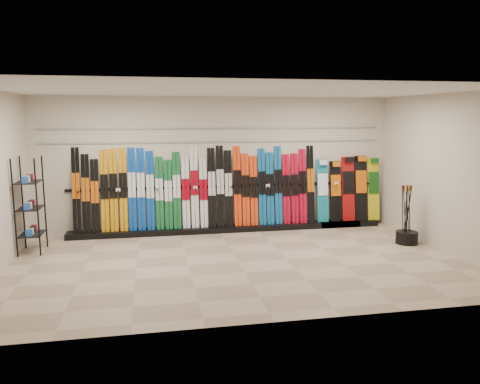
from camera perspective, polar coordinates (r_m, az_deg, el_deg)
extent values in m
plane|color=gray|center=(8.42, -0.20, -8.54)|extent=(8.00, 8.00, 0.00)
plane|color=beige|center=(10.54, -2.73, 3.40)|extent=(8.00, 0.00, 8.00)
plane|color=beige|center=(9.66, 23.83, 2.09)|extent=(0.00, 5.00, 5.00)
plane|color=silver|center=(8.03, -0.21, 12.30)|extent=(8.00, 8.00, 0.00)
cube|color=black|center=(10.60, -1.29, -4.45)|extent=(8.00, 0.40, 0.12)
cube|color=black|center=(10.48, -19.35, 0.23)|extent=(0.17, 0.29, 1.81)
cube|color=black|center=(10.45, -18.29, -0.16)|extent=(0.17, 0.27, 1.66)
cube|color=black|center=(10.43, -17.25, -0.43)|extent=(0.17, 0.25, 1.55)
cube|color=orange|center=(10.41, -16.19, 0.16)|extent=(0.17, 0.29, 1.75)
cube|color=orange|center=(10.39, -15.16, 0.24)|extent=(0.17, 0.29, 1.77)
cube|color=orange|center=(10.38, -14.06, 0.31)|extent=(0.17, 0.29, 1.78)
cube|color=#0A3FA2|center=(10.37, -13.03, 0.36)|extent=(0.17, 0.29, 1.79)
cube|color=#0A3FA2|center=(10.37, -11.98, 0.35)|extent=(0.17, 0.29, 1.77)
cube|color=#0A3FA2|center=(10.36, -10.88, 0.20)|extent=(0.17, 0.28, 1.70)
cube|color=#13602C|center=(10.37, -9.80, -0.13)|extent=(0.17, 0.26, 1.58)
cube|color=#13602C|center=(10.37, -8.73, -0.29)|extent=(0.17, 0.25, 1.51)
cube|color=#13602C|center=(10.38, -7.73, 0.21)|extent=(0.17, 0.27, 1.67)
cube|color=silver|center=(10.39, -6.63, -0.11)|extent=(0.17, 0.25, 1.55)
cube|color=silver|center=(10.41, -5.57, 0.64)|extent=(0.17, 0.29, 1.81)
cube|color=silver|center=(10.43, -4.47, -0.12)|extent=(0.17, 0.25, 1.52)
cube|color=black|center=(10.45, -3.47, 0.55)|extent=(0.17, 0.29, 1.75)
cube|color=black|center=(10.47, -2.43, 0.77)|extent=(0.17, 0.30, 1.82)
cube|color=black|center=(10.50, -1.42, 0.45)|extent=(0.17, 0.28, 1.69)
cube|color=#ED3B0F|center=(10.54, -0.33, 0.73)|extent=(0.17, 0.29, 1.78)
cube|color=#ED3B0F|center=(10.57, 0.70, 0.30)|extent=(0.17, 0.26, 1.62)
cube|color=#ED3B0F|center=(10.61, 1.71, 0.17)|extent=(0.17, 0.26, 1.56)
cube|color=#0F5796|center=(10.66, 2.70, 0.66)|extent=(0.17, 0.28, 1.72)
cube|color=#0F5796|center=(10.70, 3.68, 0.44)|extent=(0.17, 0.27, 1.64)
cube|color=#0F5796|center=(10.75, 4.68, 0.85)|extent=(0.17, 0.29, 1.77)
cube|color=#BA0620|center=(10.80, 5.66, 0.36)|extent=(0.17, 0.26, 1.58)
cube|color=#BA0620|center=(10.86, 6.68, 0.45)|extent=(0.17, 0.26, 1.60)
cube|color=#BA0620|center=(10.92, 7.65, 0.73)|extent=(0.17, 0.28, 1.70)
cube|color=black|center=(10.98, 8.60, 0.96)|extent=(0.17, 0.29, 1.78)
cube|color=#14728C|center=(11.10, 10.03, 0.16)|extent=(0.27, 0.23, 1.46)
cube|color=black|center=(11.21, 11.56, 0.09)|extent=(0.27, 0.22, 1.41)
cube|color=#990C0C|center=(11.34, 13.05, 0.38)|extent=(0.31, 0.23, 1.50)
cube|color=black|center=(11.47, 14.52, 0.47)|extent=(0.30, 0.24, 1.52)
cube|color=gold|center=(11.61, 15.95, 0.38)|extent=(0.29, 0.23, 1.47)
cube|color=black|center=(9.68, -24.24, -1.47)|extent=(0.40, 0.60, 1.82)
cylinder|color=black|center=(10.15, 19.65, -5.25)|extent=(0.44, 0.44, 0.25)
cylinder|color=black|center=(10.04, 19.21, -2.54)|extent=(0.11, 0.03, 1.18)
cylinder|color=black|center=(10.03, 19.66, -2.58)|extent=(0.02, 0.14, 1.18)
cylinder|color=black|center=(10.16, 19.51, -2.43)|extent=(0.06, 0.12, 1.18)
cylinder|color=black|center=(10.11, 19.76, -2.50)|extent=(0.12, 0.11, 1.17)
cylinder|color=black|center=(10.10, 19.78, -2.51)|extent=(0.15, 0.05, 1.18)
cylinder|color=black|center=(9.99, 19.45, -2.62)|extent=(0.09, 0.14, 1.17)
cylinder|color=black|center=(10.03, 19.65, -2.58)|extent=(0.04, 0.06, 1.18)
cylinder|color=black|center=(10.01, 19.73, -2.60)|extent=(0.12, 0.03, 1.18)
cylinder|color=black|center=(10.05, 19.96, -2.58)|extent=(0.05, 0.15, 1.17)
cylinder|color=black|center=(10.01, 19.68, -2.60)|extent=(0.12, 0.10, 1.18)
cube|color=gray|center=(10.48, -2.73, 6.11)|extent=(7.60, 0.02, 0.03)
cube|color=gray|center=(10.47, -2.75, 7.75)|extent=(7.60, 0.02, 0.03)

